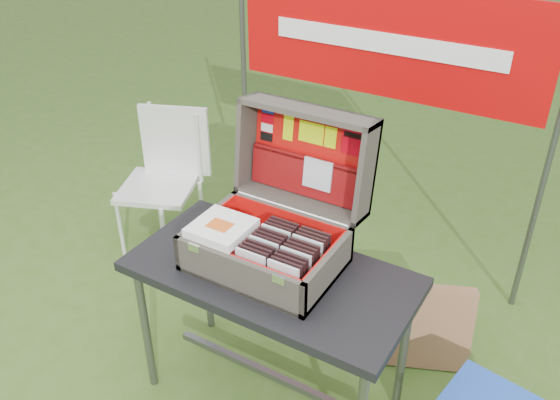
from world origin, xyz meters
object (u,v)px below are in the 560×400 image
Objects in this scene: chair at (158,189)px; cardboard_box at (428,327)px; table at (272,336)px; suitcase at (273,199)px.

chair reaches higher than cardboard_box.
table reaches higher than cardboard_box.
suitcase reaches higher than cardboard_box.
cardboard_box is at bearing -23.63° from chair.
table is 0.63m from suitcase.
table is 1.29× the size of chair.
suitcase is 1.32m from chair.
suitcase is at bearing -162.82° from cardboard_box.
suitcase is 1.35× the size of cardboard_box.
table is at bearing -64.59° from suitcase.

